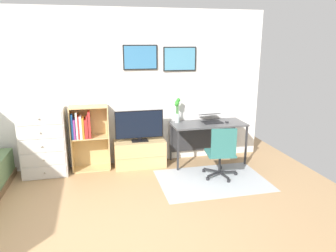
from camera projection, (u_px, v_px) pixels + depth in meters
ground_plane at (104, 244)px, 3.48m from camera, size 7.20×7.20×0.00m
wall_back_with_posters at (95, 90)px, 5.42m from camera, size 6.12×0.09×2.70m
area_rug at (212, 180)px, 5.08m from camera, size 1.70×1.20×0.01m
dresser at (44, 142)px, 5.17m from camera, size 0.71×0.46×1.12m
bookshelf at (86, 133)px, 5.36m from camera, size 0.63×0.30×1.11m
tv_stand at (140, 153)px, 5.62m from camera, size 0.89×0.41×0.47m
television at (139, 126)px, 5.47m from camera, size 0.83×0.16×0.54m
desk at (207, 129)px, 5.79m from camera, size 1.32×0.58×0.74m
office_chair at (222, 151)px, 5.06m from camera, size 0.58×0.58×0.86m
laptop at (211, 118)px, 5.76m from camera, size 0.37×0.39×0.15m
computer_mouse at (227, 122)px, 5.70m from camera, size 0.06×0.10×0.03m
bamboo_vase at (177, 110)px, 5.67m from camera, size 0.10×0.09×0.44m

